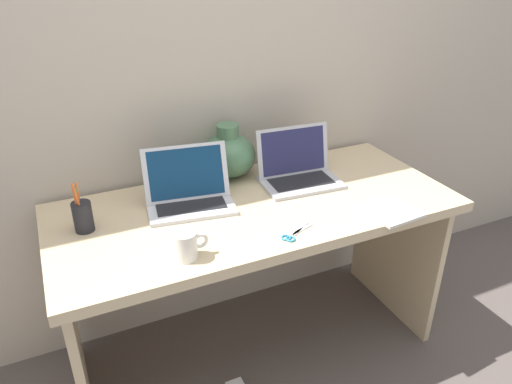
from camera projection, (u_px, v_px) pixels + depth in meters
name	position (u px, v px, depth m)	size (l,w,h in m)	color
ground_plane	(256.00, 348.00, 2.19)	(6.00, 6.00, 0.00)	#564C47
back_wall	(217.00, 63.00, 1.95)	(4.40, 0.04, 2.40)	#BCAD99
desk	(256.00, 238.00, 1.92)	(1.54, 0.68, 0.75)	#D1B78C
laptop_left	(189.00, 190.00, 1.82)	(0.35, 0.26, 0.21)	silver
laptop_right	(297.00, 168.00, 2.00)	(0.33, 0.24, 0.22)	#B2B2B7
green_vase	(228.00, 154.00, 2.03)	(0.23, 0.23, 0.23)	#47704C
notebook_stack	(393.00, 212.00, 1.78)	(0.18, 0.17, 0.01)	silver
coffee_mug	(186.00, 245.00, 1.51)	(0.11, 0.08, 0.09)	white
pen_cup	(83.00, 216.00, 1.65)	(0.07, 0.07, 0.19)	black
scissors	(293.00, 235.00, 1.64)	(0.14, 0.10, 0.01)	#B7B7BC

